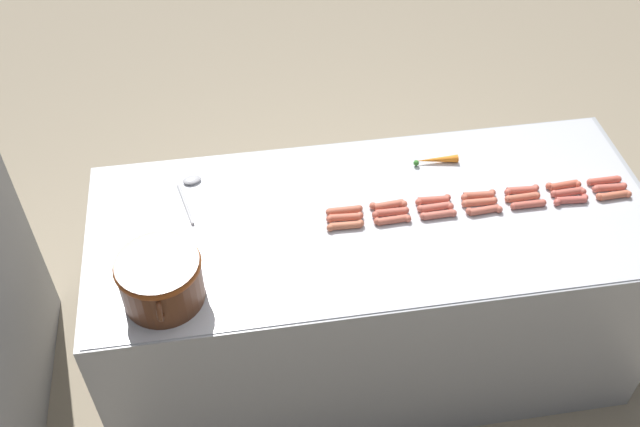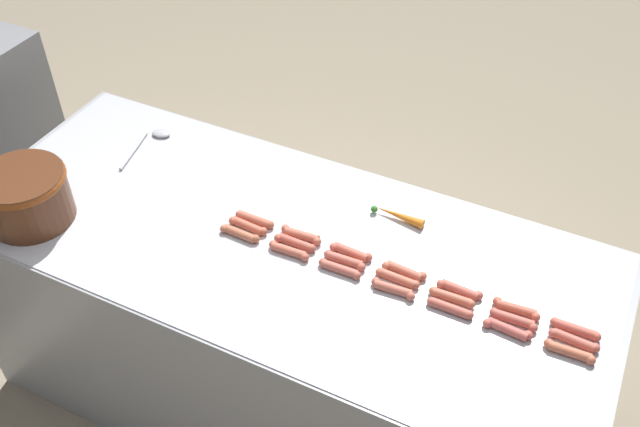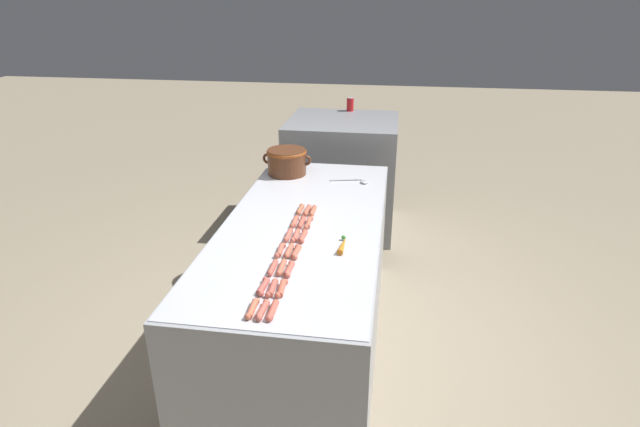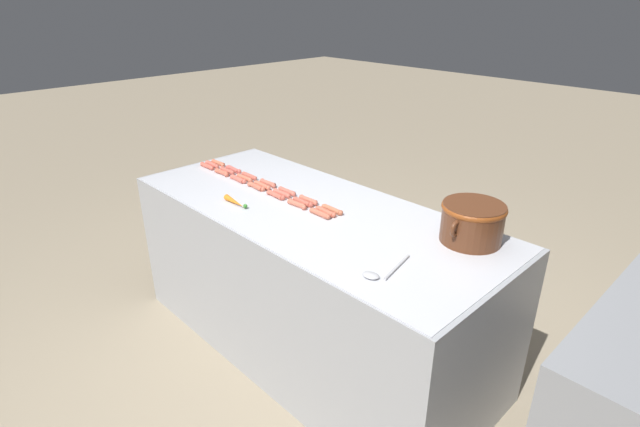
{
  "view_description": "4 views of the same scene",
  "coord_description": "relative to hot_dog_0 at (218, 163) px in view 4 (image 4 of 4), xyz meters",
  "views": [
    {
      "loc": [
        -1.83,
        0.49,
        2.79
      ],
      "look_at": [
        -0.02,
        0.21,
        0.94
      ],
      "focal_mm": 40.94,
      "sensor_mm": 36.0,
      "label": 1
    },
    {
      "loc": [
        -1.37,
        -0.82,
        2.45
      ],
      "look_at": [
        0.13,
        -0.08,
        0.9
      ],
      "focal_mm": 39.86,
      "sensor_mm": 36.0,
      "label": 2
    },
    {
      "loc": [
        0.48,
        -2.56,
        2.05
      ],
      "look_at": [
        0.08,
        0.08,
        0.88
      ],
      "focal_mm": 28.43,
      "sensor_mm": 36.0,
      "label": 3
    },
    {
      "loc": [
        1.58,
        1.7,
        1.89
      ],
      "look_at": [
        0.07,
        0.15,
        0.91
      ],
      "focal_mm": 27.46,
      "sensor_mm": 36.0,
      "label": 4
    }
  ],
  "objects": [
    {
      "name": "ground_plane",
      "position": [
        0.04,
        0.91,
        -0.88
      ],
      "size": [
        20.0,
        20.0,
        0.0
      ],
      "primitive_type": "plane",
      "color": "gray"
    },
    {
      "name": "griddle_counter",
      "position": [
        0.04,
        0.91,
        -0.45
      ],
      "size": [
        0.88,
        2.11,
        0.87
      ],
      "color": "#9EA0A5",
      "rests_on": "ground_plane"
    },
    {
      "name": "hot_dog_0",
      "position": [
        0.0,
        0.0,
        0.0
      ],
      "size": [
        0.03,
        0.14,
        0.03
      ],
      "color": "#CD674A",
      "rests_on": "griddle_counter"
    },
    {
      "name": "hot_dog_1",
      "position": [
        0.0,
        0.17,
        0.0
      ],
      "size": [
        0.04,
        0.14,
        0.03
      ],
      "color": "#CA5A4E",
      "rests_on": "griddle_counter"
    },
    {
      "name": "hot_dog_2",
      "position": [
        0.0,
        0.34,
        0.0
      ],
      "size": [
        0.03,
        0.14,
        0.03
      ],
      "color": "#C35B4B",
      "rests_on": "griddle_counter"
    },
    {
      "name": "hot_dog_3",
      "position": [
        -0.0,
        0.51,
        0.0
      ],
      "size": [
        0.04,
        0.14,
        0.03
      ],
      "color": "#C5634F",
      "rests_on": "griddle_counter"
    },
    {
      "name": "hot_dog_4",
      "position": [
        0.0,
        0.68,
        0.0
      ],
      "size": [
        0.03,
        0.14,
        0.03
      ],
      "color": "#C56250",
      "rests_on": "griddle_counter"
    },
    {
      "name": "hot_dog_5",
      "position": [
        0.0,
        0.86,
        0.0
      ],
      "size": [
        0.03,
        0.14,
        0.03
      ],
      "color": "#C8624D",
      "rests_on": "griddle_counter"
    },
    {
      "name": "hot_dog_6",
      "position": [
        0.0,
        1.03,
        0.0
      ],
      "size": [
        0.03,
        0.14,
        0.03
      ],
      "color": "#C26849",
      "rests_on": "griddle_counter"
    },
    {
      "name": "hot_dog_7",
      "position": [
        0.04,
        -0.0,
        0.0
      ],
      "size": [
        0.03,
        0.14,
        0.03
      ],
      "color": "#CA6050",
      "rests_on": "griddle_counter"
    },
    {
      "name": "hot_dog_8",
      "position": [
        0.04,
        0.16,
        0.0
      ],
      "size": [
        0.03,
        0.14,
        0.03
      ],
      "color": "#BF5B4C",
      "rests_on": "griddle_counter"
    },
    {
      "name": "hot_dog_9",
      "position": [
        0.04,
        0.34,
        0.0
      ],
      "size": [
        0.03,
        0.14,
        0.03
      ],
      "color": "#C7674D",
      "rests_on": "griddle_counter"
    },
    {
      "name": "hot_dog_10",
      "position": [
        0.04,
        0.51,
        0.0
      ],
      "size": [
        0.03,
        0.14,
        0.03
      ],
      "color": "#C8664D",
      "rests_on": "griddle_counter"
    },
    {
      "name": "hot_dog_11",
      "position": [
        0.04,
        0.68,
        0.0
      ],
      "size": [
        0.03,
        0.14,
        0.03
      ],
      "color": "#C96250",
      "rests_on": "griddle_counter"
    },
    {
      "name": "hot_dog_12",
      "position": [
        0.04,
        0.85,
        0.0
      ],
      "size": [
        0.03,
        0.14,
        0.03
      ],
      "color": "#BF5948",
      "rests_on": "griddle_counter"
    },
    {
      "name": "hot_dog_13",
      "position": [
        0.04,
        1.03,
        0.0
      ],
      "size": [
        0.04,
        0.14,
        0.03
      ],
      "color": "#CA624A",
      "rests_on": "griddle_counter"
    },
    {
      "name": "hot_dog_14",
      "position": [
        0.08,
        0.0,
        0.0
      ],
      "size": [
        0.03,
        0.14,
        0.03
      ],
      "color": "#CB5A49",
      "rests_on": "griddle_counter"
    },
    {
      "name": "hot_dog_15",
      "position": [
        0.08,
        0.17,
        0.0
      ],
      "size": [
        0.04,
        0.14,
        0.03
      ],
      "color": "#CB5E47",
      "rests_on": "griddle_counter"
    },
    {
      "name": "hot_dog_16",
      "position": [
        0.08,
        0.33,
        0.0
      ],
      "size": [
        0.03,
        0.14,
        0.03
      ],
      "color": "#CB5F4E",
      "rests_on": "griddle_counter"
    },
    {
      "name": "hot_dog_17",
      "position": [
        0.08,
        0.51,
        0.0
      ],
      "size": [
        0.04,
        0.14,
        0.03
      ],
      "color": "#C5624B",
      "rests_on": "griddle_counter"
    },
    {
      "name": "hot_dog_18",
      "position": [
        0.08,
        0.68,
        0.0
      ],
      "size": [
        0.03,
        0.14,
        0.03
      ],
      "color": "#C85C49",
      "rests_on": "griddle_counter"
    },
    {
      "name": "hot_dog_19",
      "position": [
        0.08,
        0.85,
        0.0
      ],
      "size": [
        0.04,
        0.14,
        0.03
      ],
      "color": "#C8644D",
      "rests_on": "griddle_counter"
    },
    {
      "name": "hot_dog_20",
      "position": [
        0.08,
        1.02,
        0.0
      ],
      "size": [
        0.03,
        0.14,
        0.03
      ],
      "color": "#C26249",
      "rests_on": "griddle_counter"
    },
    {
      "name": "bean_pot",
      "position": [
        -0.22,
        1.68,
        0.09
      ],
      "size": [
        0.35,
        0.28,
        0.18
      ],
      "color": "#562D19",
      "rests_on": "griddle_counter"
    },
    {
      "name": "serving_spoon",
      "position": [
        0.3,
        1.58,
        -0.01
      ],
      "size": [
        0.27,
        0.1,
        0.02
      ],
      "color": "#B7B7BC",
      "rests_on": "griddle_counter"
    },
    {
      "name": "carrot",
      "position": [
        0.3,
        0.61,
        0.0
      ],
      "size": [
        0.04,
        0.18,
        0.03
      ],
      "color": "orange",
      "rests_on": "griddle_counter"
    }
  ]
}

